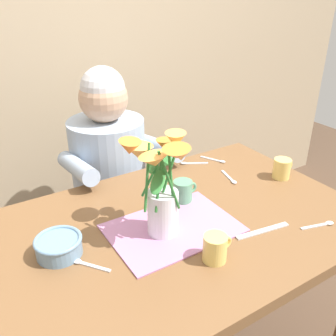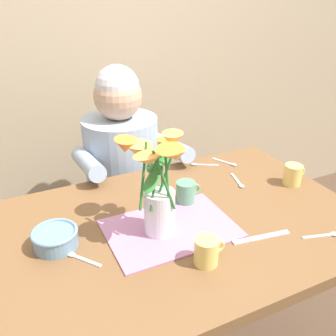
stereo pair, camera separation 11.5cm
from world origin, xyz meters
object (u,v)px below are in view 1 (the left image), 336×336
object	(u,v)px
seated_person	(111,188)
tea_cup	(282,168)
ceramic_bowl	(59,246)
coffee_cup	(215,248)
flower_vase	(160,182)
ceramic_mug	(183,191)
dinner_knife	(263,231)

from	to	relation	value
seated_person	tea_cup	distance (m)	0.79
ceramic_bowl	coffee_cup	world-z (taller)	coffee_cup
seated_person	coffee_cup	size ratio (longest dim) A/B	12.20
flower_vase	seated_person	bearing A→B (deg)	81.01
ceramic_mug	seated_person	bearing A→B (deg)	96.98
coffee_cup	ceramic_mug	world-z (taller)	same
coffee_cup	ceramic_mug	xyz separation A→B (m)	(0.10, 0.30, 0.00)
coffee_cup	ceramic_mug	bearing A→B (deg)	72.11
seated_person	flower_vase	world-z (taller)	seated_person
flower_vase	dinner_knife	bearing A→B (deg)	-31.68
seated_person	dinner_knife	xyz separation A→B (m)	(0.17, -0.80, 0.18)
flower_vase	coffee_cup	distance (m)	0.24
dinner_knife	ceramic_mug	size ratio (longest dim) A/B	2.04
ceramic_bowl	ceramic_mug	xyz separation A→B (m)	(0.46, 0.05, 0.01)
ceramic_bowl	dinner_knife	world-z (taller)	ceramic_bowl
seated_person	ceramic_mug	size ratio (longest dim) A/B	12.20
coffee_cup	seated_person	bearing A→B (deg)	87.53
tea_cup	ceramic_mug	size ratio (longest dim) A/B	1.00
ceramic_bowl	tea_cup	distance (m)	0.89
seated_person	ceramic_bowl	world-z (taller)	seated_person
tea_cup	ceramic_bowl	bearing A→B (deg)	179.39
coffee_cup	ceramic_mug	size ratio (longest dim) A/B	1.00
dinner_knife	seated_person	bearing A→B (deg)	110.76
flower_vase	ceramic_bowl	bearing A→B (deg)	168.07
flower_vase	coffee_cup	size ratio (longest dim) A/B	3.53
dinner_knife	coffee_cup	world-z (taller)	coffee_cup
flower_vase	coffee_cup	xyz separation A→B (m)	(0.06, -0.19, -0.14)
seated_person	dinner_knife	distance (m)	0.84
seated_person	ceramic_bowl	bearing A→B (deg)	-127.06
tea_cup	ceramic_mug	xyz separation A→B (m)	(-0.43, 0.06, 0.00)
flower_vase	tea_cup	size ratio (longest dim) A/B	3.53
tea_cup	ceramic_mug	bearing A→B (deg)	172.12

